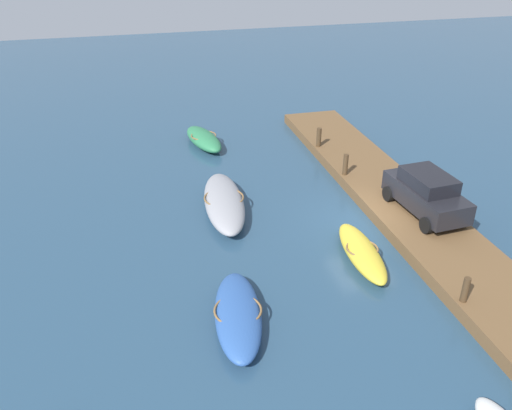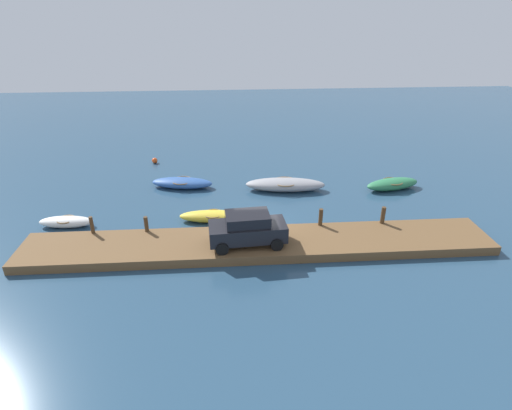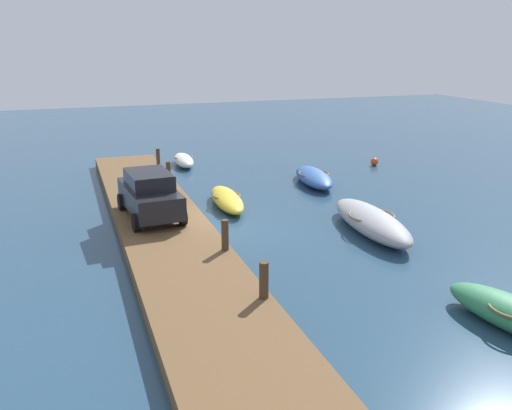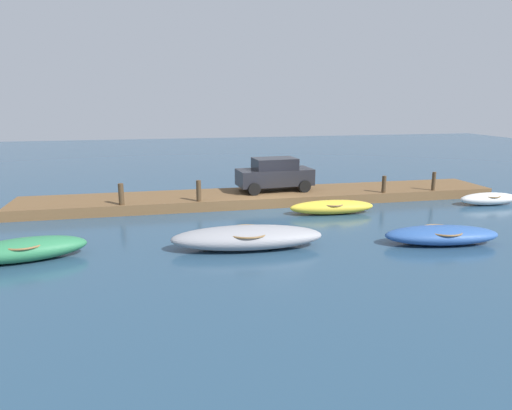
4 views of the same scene
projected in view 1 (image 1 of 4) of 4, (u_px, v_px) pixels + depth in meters
ground_plane at (365, 222)px, 22.13m from camera, size 84.00×84.00×0.00m
dock_platform at (408, 211)px, 22.43m from camera, size 24.70×3.25×0.49m
rowboat_yellow at (362, 252)px, 19.59m from camera, size 4.08×1.40×0.64m
motorboat_grey at (224, 202)px, 22.78m from camera, size 5.59×2.14×0.83m
rowboat_green at (204, 139)px, 29.21m from camera, size 4.06×2.10×0.77m
rowboat_blue at (238, 315)px, 16.52m from camera, size 4.44×2.09×0.68m
mooring_post_mid_west at (465, 290)px, 16.67m from camera, size 0.22×0.22×0.88m
mooring_post_mid_east at (345, 165)px, 24.79m from camera, size 0.23×0.23×1.00m
mooring_post_east at (319, 137)px, 27.82m from camera, size 0.25×0.25×0.99m
parked_car at (426, 193)px, 21.43m from camera, size 4.04×2.14×1.74m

